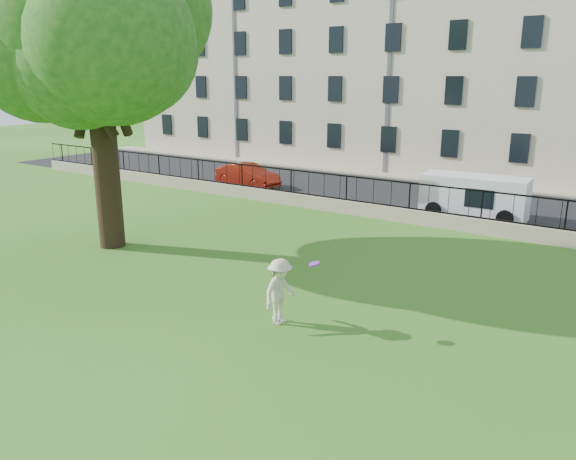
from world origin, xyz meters
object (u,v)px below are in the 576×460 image
Objects in this scene: tree at (93,25)px; man at (280,292)px; frisbee at (314,264)px; red_sedan at (248,175)px; white_van at (474,197)px.

man is at bearing -12.88° from tree.
tree reaches higher than man.
frisbee is 18.51m from red_sedan.
frisbee is at bearing -75.01° from man.
frisbee reaches higher than red_sedan.
frisbee is (9.89, -1.86, -5.97)m from tree.
man is 0.43× the size of red_sedan.
red_sedan is (-11.80, 13.67, -0.20)m from man.
frisbee is 0.07× the size of red_sedan.
tree reaches higher than red_sedan.
white_van reaches higher than red_sedan.
white_van reaches higher than man.
red_sedan is 12.55m from white_van.
red_sedan is at bearing 103.44° from tree.
man is at bearing -133.60° from red_sedan.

